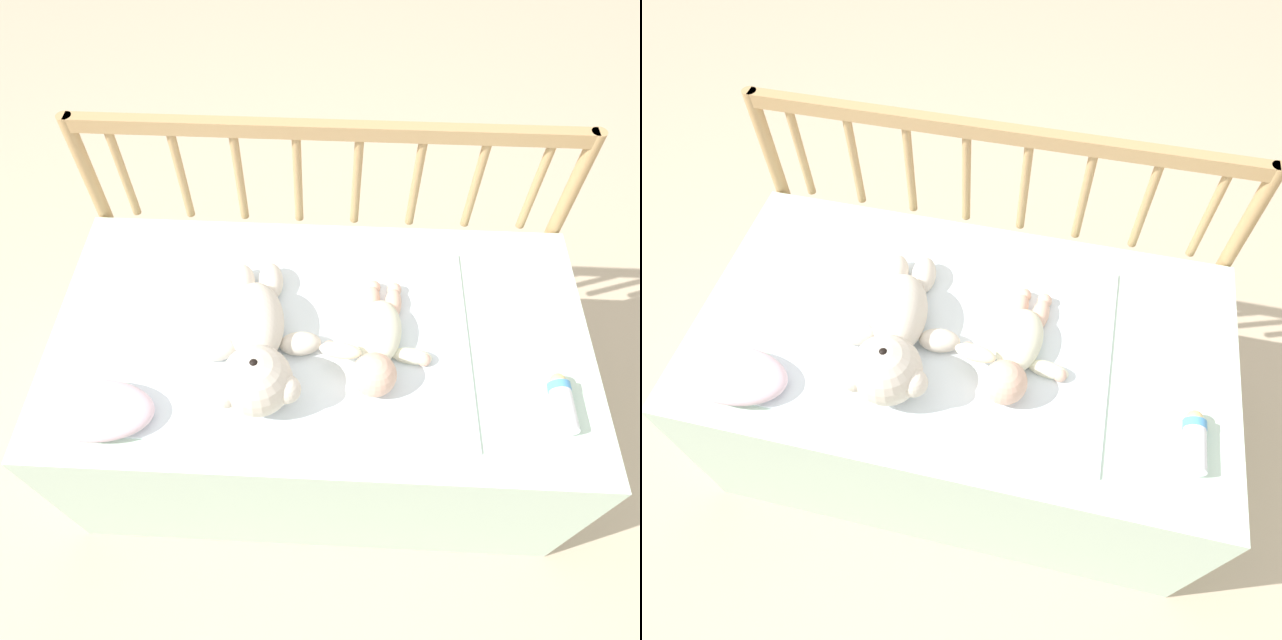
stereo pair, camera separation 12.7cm
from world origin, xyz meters
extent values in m
plane|color=#C6B293|center=(0.00, 0.00, 0.00)|extent=(12.00, 12.00, 0.00)
cube|color=silver|center=(0.00, 0.00, 0.27)|extent=(1.25, 0.69, 0.53)
cylinder|color=tan|center=(-0.61, 0.37, 0.42)|extent=(0.04, 0.04, 0.84)
cylinder|color=tan|center=(0.61, 0.37, 0.42)|extent=(0.04, 0.04, 0.84)
cube|color=tan|center=(0.00, 0.37, 0.82)|extent=(1.22, 0.03, 0.04)
cylinder|color=tan|center=(-0.52, 0.37, 0.67)|extent=(0.02, 0.02, 0.27)
cylinder|color=tan|center=(-0.37, 0.37, 0.67)|extent=(0.02, 0.02, 0.27)
cylinder|color=tan|center=(-0.22, 0.37, 0.67)|extent=(0.02, 0.02, 0.27)
cylinder|color=tan|center=(-0.07, 0.37, 0.67)|extent=(0.02, 0.02, 0.27)
cylinder|color=tan|center=(0.07, 0.37, 0.67)|extent=(0.02, 0.02, 0.27)
cylinder|color=tan|center=(0.22, 0.37, 0.67)|extent=(0.02, 0.02, 0.27)
cylinder|color=tan|center=(0.37, 0.37, 0.67)|extent=(0.02, 0.02, 0.27)
cylinder|color=tan|center=(0.52, 0.37, 0.67)|extent=(0.02, 0.02, 0.27)
cube|color=white|center=(-0.03, -0.01, 0.54)|extent=(0.75, 0.53, 0.01)
ellipsoid|color=silver|center=(-0.14, -0.01, 0.59)|extent=(0.15, 0.22, 0.11)
sphere|color=silver|center=(-0.12, -0.17, 0.61)|extent=(0.15, 0.15, 0.15)
sphere|color=beige|center=(-0.12, -0.17, 0.65)|extent=(0.06, 0.06, 0.06)
sphere|color=black|center=(-0.12, -0.17, 0.68)|extent=(0.02, 0.02, 0.02)
sphere|color=silver|center=(-0.06, -0.19, 0.61)|extent=(0.06, 0.06, 0.06)
sphere|color=silver|center=(-0.18, -0.21, 0.61)|extent=(0.06, 0.06, 0.06)
ellipsoid|color=silver|center=(-0.04, -0.05, 0.56)|extent=(0.10, 0.07, 0.05)
ellipsoid|color=silver|center=(-0.23, -0.07, 0.56)|extent=(0.10, 0.07, 0.05)
ellipsoid|color=silver|center=(-0.12, 0.13, 0.56)|extent=(0.07, 0.11, 0.06)
ellipsoid|color=silver|center=(-0.19, 0.12, 0.56)|extent=(0.07, 0.11, 0.06)
ellipsoid|color=#EAEACC|center=(0.13, -0.01, 0.57)|extent=(0.12, 0.18, 0.07)
sphere|color=beige|center=(0.12, -0.13, 0.58)|extent=(0.10, 0.10, 0.10)
ellipsoid|color=#EAEACC|center=(0.21, -0.06, 0.55)|extent=(0.10, 0.05, 0.04)
ellipsoid|color=#EAEACC|center=(0.05, -0.08, 0.60)|extent=(0.10, 0.05, 0.04)
sphere|color=beige|center=(0.23, -0.07, 0.55)|extent=(0.03, 0.03, 0.03)
sphere|color=beige|center=(0.02, -0.05, 0.55)|extent=(0.03, 0.03, 0.03)
ellipsoid|color=beige|center=(0.17, 0.08, 0.55)|extent=(0.05, 0.10, 0.04)
ellipsoid|color=beige|center=(0.12, 0.08, 0.55)|extent=(0.05, 0.10, 0.04)
sphere|color=beige|center=(0.17, 0.12, 0.55)|extent=(0.03, 0.03, 0.03)
sphere|color=beige|center=(0.12, 0.13, 0.55)|extent=(0.03, 0.03, 0.03)
cylinder|color=white|center=(0.52, -0.18, 0.56)|extent=(0.05, 0.10, 0.05)
cylinder|color=#4C99D8|center=(0.52, -0.13, 0.56)|extent=(0.05, 0.02, 0.05)
sphere|color=#EAC67F|center=(0.52, -0.11, 0.56)|extent=(0.03, 0.03, 0.03)
ellipsoid|color=silver|center=(-0.46, -0.23, 0.56)|extent=(0.25, 0.14, 0.06)
camera|label=1|loc=(0.04, -0.73, 1.64)|focal=32.00mm
camera|label=2|loc=(0.16, -0.71, 1.64)|focal=32.00mm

